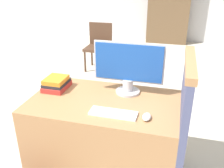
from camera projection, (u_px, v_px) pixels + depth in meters
desk at (104, 138)px, 2.20m from camera, size 1.22×0.74×0.75m
carrel_divider at (181, 129)px, 1.95m from camera, size 0.07×0.71×1.17m
monitor at (128, 67)px, 2.09m from camera, size 0.60×0.21×0.45m
keyboard at (113, 113)px, 1.85m from camera, size 0.35×0.12×0.02m
mouse at (147, 117)px, 1.78m from camera, size 0.06×0.11×0.04m
book_stack at (56, 83)px, 2.24m from camera, size 0.19×0.25×0.11m
far_chair at (99, 44)px, 4.69m from camera, size 0.44×0.44×0.85m
bookshelf_far at (169, 2)px, 6.21m from camera, size 1.03×0.32×2.04m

